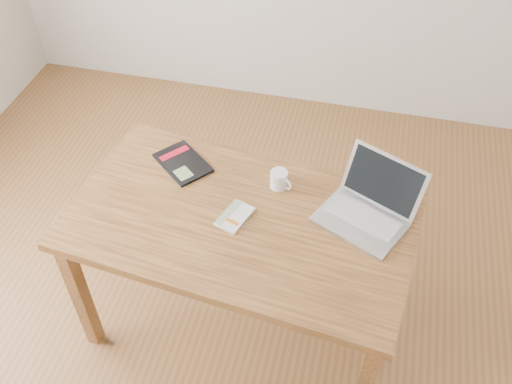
% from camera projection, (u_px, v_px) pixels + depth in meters
% --- Properties ---
extents(room, '(4.04, 4.04, 2.70)m').
position_uv_depth(room, '(188.00, 113.00, 1.76)').
color(room, brown).
rests_on(room, ground).
extents(desk, '(1.45, 0.93, 0.75)m').
position_uv_depth(desk, '(241.00, 233.00, 2.33)').
color(desk, brown).
rests_on(desk, ground).
extents(white_guidebook, '(0.14, 0.18, 0.01)m').
position_uv_depth(white_guidebook, '(235.00, 216.00, 2.27)').
color(white_guidebook, silver).
rests_on(white_guidebook, desk).
extents(black_guidebook, '(0.30, 0.29, 0.01)m').
position_uv_depth(black_guidebook, '(183.00, 163.00, 2.49)').
color(black_guidebook, black).
rests_on(black_guidebook, desk).
extents(laptop, '(0.43, 0.42, 0.22)m').
position_uv_depth(laptop, '(368.00, 207.00, 2.25)').
color(laptop, silver).
rests_on(laptop, desk).
extents(coffee_mug, '(0.10, 0.08, 0.08)m').
position_uv_depth(coffee_mug, '(279.00, 179.00, 2.37)').
color(coffee_mug, white).
rests_on(coffee_mug, desk).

